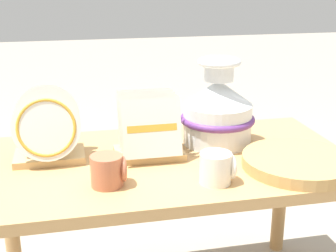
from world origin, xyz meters
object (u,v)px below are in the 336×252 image
Objects in this scene: ceramic_vase at (218,110)px; wicker_charger_stack at (298,162)px; dish_rack_square_plates at (149,134)px; dish_rack_round_plates at (48,134)px; mug_terracotta_glaze at (109,171)px; mug_cream_glaze at (217,168)px.

ceramic_vase is 0.87× the size of wicker_charger_stack.
wicker_charger_stack is (0.43, -0.19, -0.06)m from dish_rack_square_plates.
dish_rack_round_plates reaches higher than mug_terracotta_glaze.
ceramic_vase is at bearing 4.17° from dish_rack_round_plates.
ceramic_vase is 3.00× the size of mug_cream_glaze.
ceramic_vase is 0.57m from dish_rack_round_plates.
mug_terracotta_glaze is at bearing -146.57° from ceramic_vase.
ceramic_vase is 0.27m from dish_rack_square_plates.
mug_terracotta_glaze is at bearing 171.25° from mug_cream_glaze.
dish_rack_round_plates is 0.78m from wicker_charger_stack.
ceramic_vase is 0.49m from mug_terracotta_glaze.
wicker_charger_stack is 3.47× the size of mug_terracotta_glaze.
dish_rack_round_plates is at bearing -175.83° from ceramic_vase.
wicker_charger_stack is 0.58m from mug_terracotta_glaze.
dish_rack_square_plates reaches higher than mug_terracotta_glaze.
dish_rack_square_plates is at bearing 156.01° from wicker_charger_stack.
wicker_charger_stack is at bearing -56.35° from ceramic_vase.
dish_rack_round_plates is at bearing 150.00° from mug_cream_glaze.
mug_cream_glaze is at bearing -57.34° from dish_rack_square_plates.
wicker_charger_stack is at bearing -23.99° from dish_rack_square_plates.
dish_rack_round_plates is 2.28× the size of mug_cream_glaze.
dish_rack_square_plates is 2.22× the size of mug_terracotta_glaze.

